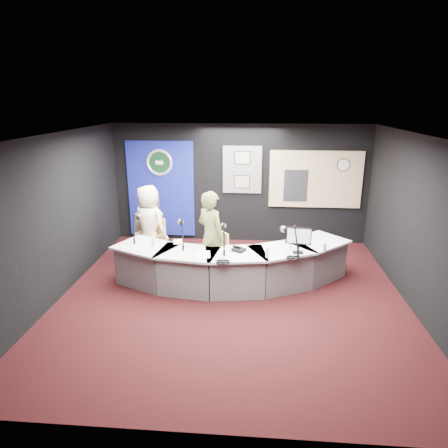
# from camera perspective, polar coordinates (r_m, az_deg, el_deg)

# --- Properties ---
(ground) EXTENTS (6.00, 6.00, 0.00)m
(ground) POSITION_cam_1_polar(r_m,az_deg,el_deg) (7.13, 1.10, -10.46)
(ground) COLOR black
(ground) RESTS_ON ground
(ceiling) EXTENTS (6.00, 6.00, 0.02)m
(ceiling) POSITION_cam_1_polar(r_m,az_deg,el_deg) (6.32, 1.25, 12.57)
(ceiling) COLOR silver
(ceiling) RESTS_ON ground
(wall_back) EXTENTS (6.00, 0.02, 2.80)m
(wall_back) POSITION_cam_1_polar(r_m,az_deg,el_deg) (9.49, 2.29, 5.70)
(wall_back) COLOR black
(wall_back) RESTS_ON ground
(wall_front) EXTENTS (6.00, 0.02, 2.80)m
(wall_front) POSITION_cam_1_polar(r_m,az_deg,el_deg) (3.84, -1.66, -12.98)
(wall_front) COLOR black
(wall_front) RESTS_ON ground
(wall_left) EXTENTS (0.02, 6.00, 2.80)m
(wall_left) POSITION_cam_1_polar(r_m,az_deg,el_deg) (7.39, -22.72, 0.88)
(wall_left) COLOR black
(wall_left) RESTS_ON ground
(wall_right) EXTENTS (0.02, 6.00, 2.80)m
(wall_right) POSITION_cam_1_polar(r_m,az_deg,el_deg) (7.08, 26.18, -0.27)
(wall_right) COLOR black
(wall_right) RESTS_ON ground
(broadcast_desk) EXTENTS (4.50, 1.90, 0.75)m
(broadcast_desk) POSITION_cam_1_polar(r_m,az_deg,el_deg) (7.47, 1.00, -5.92)
(broadcast_desk) COLOR silver
(broadcast_desk) RESTS_ON ground
(backdrop_panel) EXTENTS (1.60, 0.05, 2.30)m
(backdrop_panel) POSITION_cam_1_polar(r_m,az_deg,el_deg) (9.76, -8.99, 4.92)
(backdrop_panel) COLOR navy
(backdrop_panel) RESTS_ON wall_back
(agency_seal) EXTENTS (0.63, 0.07, 0.63)m
(agency_seal) POSITION_cam_1_polar(r_m,az_deg,el_deg) (9.60, -9.23, 8.66)
(agency_seal) COLOR silver
(agency_seal) RESTS_ON backdrop_panel
(seal_center) EXTENTS (0.48, 0.01, 0.48)m
(seal_center) POSITION_cam_1_polar(r_m,az_deg,el_deg) (9.61, -9.22, 8.66)
(seal_center) COLOR black
(seal_center) RESTS_ON backdrop_panel
(pinboard) EXTENTS (0.90, 0.04, 1.10)m
(pinboard) POSITION_cam_1_polar(r_m,az_deg,el_deg) (9.40, 2.62, 7.74)
(pinboard) COLOR slate
(pinboard) RESTS_ON wall_back
(framed_photo_upper) EXTENTS (0.34, 0.02, 0.27)m
(framed_photo_upper) POSITION_cam_1_polar(r_m,az_deg,el_deg) (9.32, 2.63, 9.41)
(framed_photo_upper) COLOR gray
(framed_photo_upper) RESTS_ON pinboard
(framed_photo_lower) EXTENTS (0.34, 0.02, 0.27)m
(framed_photo_lower) POSITION_cam_1_polar(r_m,az_deg,el_deg) (9.42, 2.59, 6.03)
(framed_photo_lower) COLOR gray
(framed_photo_lower) RESTS_ON pinboard
(booth_window_frame) EXTENTS (2.12, 0.06, 1.32)m
(booth_window_frame) POSITION_cam_1_polar(r_m,az_deg,el_deg) (9.53, 12.93, 6.23)
(booth_window_frame) COLOR tan
(booth_window_frame) RESTS_ON wall_back
(booth_glow) EXTENTS (2.00, 0.02, 1.20)m
(booth_glow) POSITION_cam_1_polar(r_m,az_deg,el_deg) (9.52, 12.94, 6.22)
(booth_glow) COLOR #FFF0A1
(booth_glow) RESTS_ON booth_window_frame
(equipment_rack) EXTENTS (0.55, 0.02, 0.75)m
(equipment_rack) POSITION_cam_1_polar(r_m,az_deg,el_deg) (9.47, 10.19, 5.41)
(equipment_rack) COLOR black
(equipment_rack) RESTS_ON booth_window_frame
(wall_clock) EXTENTS (0.28, 0.01, 0.28)m
(wall_clock) POSITION_cam_1_polar(r_m,az_deg,el_deg) (9.54, 16.70, 8.10)
(wall_clock) COLOR white
(wall_clock) RESTS_ON booth_window_frame
(armchair_left) EXTENTS (0.82, 0.82, 1.04)m
(armchair_left) POSITION_cam_1_polar(r_m,az_deg,el_deg) (8.53, -10.52, -2.13)
(armchair_left) COLOR tan
(armchair_left) RESTS_ON ground
(armchair_right) EXTENTS (0.75, 0.75, 0.96)m
(armchair_right) POSITION_cam_1_polar(r_m,az_deg,el_deg) (7.58, -1.82, -4.71)
(armchair_right) COLOR tan
(armchair_right) RESTS_ON ground
(draped_jacket) EXTENTS (0.45, 0.39, 0.70)m
(draped_jacket) POSITION_cam_1_polar(r_m,az_deg,el_deg) (8.72, -11.35, -1.04)
(draped_jacket) COLOR #6C6A5C
(draped_jacket) RESTS_ON armchair_left
(person_man) EXTENTS (0.97, 0.85, 1.67)m
(person_man) POSITION_cam_1_polar(r_m,az_deg,el_deg) (8.43, -10.63, -0.12)
(person_man) COLOR beige
(person_man) RESTS_ON ground
(person_woman) EXTENTS (0.76, 0.73, 1.75)m
(person_woman) POSITION_cam_1_polar(r_m,az_deg,el_deg) (7.44, -1.85, -1.86)
(person_woman) COLOR #606A37
(person_woman) RESTS_ON ground
(computer_monitor) EXTENTS (0.47, 0.10, 0.32)m
(computer_monitor) POSITION_cam_1_polar(r_m,az_deg,el_deg) (7.04, 10.63, -1.65)
(computer_monitor) COLOR black
(computer_monitor) RESTS_ON broadcast_desk
(desk_phone) EXTENTS (0.27, 0.26, 0.05)m
(desk_phone) POSITION_cam_1_polar(r_m,az_deg,el_deg) (7.10, 2.12, -3.70)
(desk_phone) COLOR black
(desk_phone) RESTS_ON broadcast_desk
(headphones_near) EXTENTS (0.21, 0.21, 0.04)m
(headphones_near) POSITION_cam_1_polar(r_m,az_deg,el_deg) (6.89, 9.86, -4.72)
(headphones_near) COLOR black
(headphones_near) RESTS_ON broadcast_desk
(headphones_far) EXTENTS (0.23, 0.23, 0.04)m
(headphones_far) POSITION_cam_1_polar(r_m,az_deg,el_deg) (6.63, -0.14, -5.36)
(headphones_far) COLOR black
(headphones_far) RESTS_ON broadcast_desk
(paper_stack) EXTENTS (0.25, 0.31, 0.00)m
(paper_stack) POSITION_cam_1_polar(r_m,az_deg,el_deg) (7.61, -6.52, -2.51)
(paper_stack) COLOR white
(paper_stack) RESTS_ON broadcast_desk
(notepad) EXTENTS (0.28, 0.36, 0.00)m
(notepad) POSITION_cam_1_polar(r_m,az_deg,el_deg) (6.96, -2.98, -4.36)
(notepad) COLOR white
(notepad) RESTS_ON broadcast_desk
(boom_mic_a) EXTENTS (0.19, 0.74, 0.60)m
(boom_mic_a) POSITION_cam_1_polar(r_m,az_deg,el_deg) (7.84, -12.42, 0.09)
(boom_mic_a) COLOR black
(boom_mic_a) RESTS_ON broadcast_desk
(boom_mic_b) EXTENTS (0.27, 0.72, 0.60)m
(boom_mic_b) POSITION_cam_1_polar(r_m,az_deg,el_deg) (7.37, -6.07, -0.73)
(boom_mic_b) COLOR black
(boom_mic_b) RESTS_ON broadcast_desk
(boom_mic_c) EXTENTS (0.19, 0.74, 0.60)m
(boom_mic_c) POSITION_cam_1_polar(r_m,az_deg,el_deg) (7.09, -0.05, -1.36)
(boom_mic_c) COLOR black
(boom_mic_c) RESTS_ON broadcast_desk
(boom_mic_d) EXTENTS (0.34, 0.70, 0.60)m
(boom_mic_d) POSITION_cam_1_polar(r_m,az_deg,el_deg) (7.03, 9.51, -1.77)
(boom_mic_d) COLOR black
(boom_mic_d) RESTS_ON broadcast_desk
(water_bottles) EXTENTS (3.15, 0.56, 0.18)m
(water_bottles) POSITION_cam_1_polar(r_m,az_deg,el_deg) (7.09, 1.87, -3.19)
(water_bottles) COLOR silver
(water_bottles) RESTS_ON broadcast_desk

